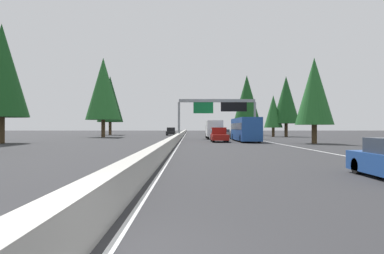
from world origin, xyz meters
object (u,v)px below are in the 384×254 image
object	(u,v)px
minivan_distant_a	(210,130)
box_truck_near_center	(214,129)
sedan_mid_left	(225,133)
conifer_right_mid	(286,100)
conifer_right_near	(314,91)
conifer_right_distant	(247,99)
sign_gantry_overhead	(218,107)
conifer_right_far	(273,112)
bus_mid_right	(245,129)
conifer_left_mid	(103,89)
oncoming_near	(171,131)
sedan_far_center	(217,132)
pickup_mid_center	(219,135)
conifer_left_near	(2,70)
sedan_far_left	(236,135)
conifer_left_far	(110,99)

from	to	relation	value
minivan_distant_a	box_truck_near_center	xyz separation A→B (m)	(-74.41, 3.50, 0.66)
sedan_mid_left	conifer_right_mid	size ratio (longest dim) A/B	0.36
conifer_right_near	conifer_right_distant	size ratio (longest dim) A/B	0.66
sign_gantry_overhead	conifer_right_distant	bearing A→B (deg)	-16.51
conifer_right_mid	conifer_right_far	distance (m)	3.55
bus_mid_right	conifer_left_mid	distance (m)	32.70
oncoming_near	conifer_right_mid	bearing A→B (deg)	61.21
minivan_distant_a	sedan_far_center	world-z (taller)	minivan_distant_a
conifer_right_far	conifer_right_distant	distance (m)	19.20
bus_mid_right	pickup_mid_center	bearing A→B (deg)	112.44
conifer_right_near	conifer_left_near	xyz separation A→B (m)	(0.80, 36.16, 2.49)
minivan_distant_a	sedan_far_left	bearing A→B (deg)	-179.97
minivan_distant_a	sedan_far_left	distance (m)	75.50
sign_gantry_overhead	conifer_left_near	distance (m)	31.49
bus_mid_right	box_truck_near_center	xyz separation A→B (m)	(10.88, 3.48, -0.11)
sign_gantry_overhead	conifer_right_distant	world-z (taller)	conifer_right_distant
sedan_far_center	conifer_right_mid	size ratio (longest dim) A/B	0.36
sign_gantry_overhead	sedan_far_left	size ratio (longest dim) A/B	2.88
pickup_mid_center	sedan_far_center	size ratio (longest dim) A/B	1.27
bus_mid_right	sedan_mid_left	size ratio (longest dim) A/B	2.61
sign_gantry_overhead	conifer_right_near	bearing A→B (deg)	-151.06
sign_gantry_overhead	sedan_far_left	xyz separation A→B (m)	(-0.82, -2.86, -4.44)
bus_mid_right	conifer_left_mid	bearing A→B (deg)	48.47
bus_mid_right	sedan_far_left	bearing A→B (deg)	-0.33
conifer_right_near	oncoming_near	bearing A→B (deg)	22.57
sedan_mid_left	oncoming_near	bearing A→B (deg)	51.46
pickup_mid_center	conifer_right_distant	xyz separation A→B (m)	(44.91, -10.53, 8.19)
pickup_mid_center	oncoming_near	distance (m)	40.48
pickup_mid_center	conifer_left_far	xyz separation A→B (m)	(44.56, 23.62, 8.00)
pickup_mid_center	sedan_far_left	size ratio (longest dim) A/B	1.27
conifer_right_distant	oncoming_near	bearing A→B (deg)	105.70
sedan_mid_left	conifer_left_far	size ratio (longest dim) A/B	0.30
sedan_far_left	conifer_left_far	xyz separation A→B (m)	(33.28, 27.29, 8.23)
conifer_left_mid	sign_gantry_overhead	bearing A→B (deg)	-116.55
conifer_right_mid	conifer_left_mid	world-z (taller)	conifer_left_mid
sedan_mid_left	sedan_far_center	distance (m)	26.27
box_truck_near_center	conifer_left_near	bearing A→B (deg)	123.41
sign_gantry_overhead	conifer_left_far	bearing A→B (deg)	36.96
sign_gantry_overhead	minivan_distant_a	bearing A→B (deg)	-2.17
sedan_far_left	box_truck_near_center	xyz separation A→B (m)	(1.09, 3.54, 0.93)
sedan_far_center	conifer_left_mid	xyz separation A→B (m)	(-33.79, 24.17, 8.52)
conifer_left_mid	pickup_mid_center	bearing A→B (deg)	-138.18
sedan_far_left	sedan_far_center	size ratio (longest dim) A/B	1.00
sign_gantry_overhead	sedan_mid_left	xyz separation A→B (m)	(18.02, -2.91, -4.44)
conifer_right_mid	conifer_left_near	distance (m)	51.73
sedan_far_center	conifer_right_mid	bearing A→B (deg)	-158.69
minivan_distant_a	conifer_right_far	distance (m)	61.33
conifer_right_far	sedan_far_center	bearing A→B (deg)	16.67
bus_mid_right	conifer_right_distant	distance (m)	44.58
sign_gantry_overhead	conifer_right_far	distance (m)	18.70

